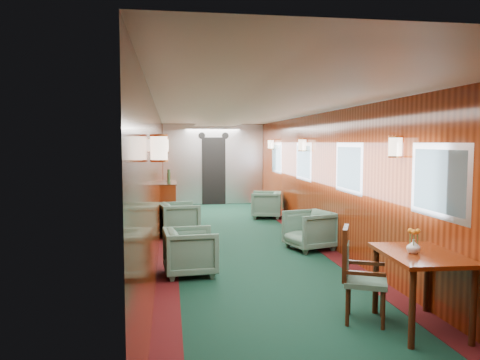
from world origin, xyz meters
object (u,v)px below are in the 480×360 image
at_px(armchair_left_near, 191,252).
at_px(armchair_right_near, 310,230).
at_px(armchair_left_far, 179,219).
at_px(side_chair, 357,270).
at_px(armchair_right_far, 266,205).
at_px(credenza, 168,204).
at_px(dining_table, 421,265).

distance_m(armchair_left_near, armchair_right_near, 2.46).
bearing_deg(armchair_right_near, armchair_left_far, -140.08).
xyz_separation_m(side_chair, armchair_right_far, (0.44, 6.65, -0.21)).
bearing_deg(credenza, side_chair, -71.30).
xyz_separation_m(dining_table, armchair_left_near, (-2.17, 2.24, -0.32)).
height_order(credenza, armchair_right_far, credenza).
xyz_separation_m(armchair_left_far, armchair_right_far, (2.16, 1.95, -0.01)).
xyz_separation_m(dining_table, armchair_right_near, (-0.06, 3.50, -0.31)).
height_order(credenza, armchair_left_far, credenza).
distance_m(armchair_left_far, armchair_right_far, 2.91).
bearing_deg(armchair_left_near, dining_table, -140.67).
xyz_separation_m(credenza, armchair_right_far, (2.37, 0.93, -0.18)).
distance_m(credenza, armchair_left_far, 1.06).
bearing_deg(armchair_left_near, credenza, -0.04).
bearing_deg(armchair_left_far, armchair_right_far, -58.11).
relative_size(credenza, armchair_right_near, 1.71).
relative_size(dining_table, armchair_right_near, 1.44).
distance_m(dining_table, armchair_left_far, 5.49).
height_order(side_chair, armchair_right_near, side_chair).
relative_size(side_chair, armchair_left_far, 1.33).
bearing_deg(credenza, armchair_right_near, -45.95).
xyz_separation_m(armchair_right_near, armchair_right_far, (-0.05, 3.43, -0.01)).
height_order(armchair_left_near, armchair_right_far, armchair_left_near).
relative_size(side_chair, armchair_right_near, 1.33).
relative_size(side_chair, credenza, 0.78).
height_order(armchair_left_far, armchair_right_near, armchair_left_far).
relative_size(credenza, armchair_right_far, 1.76).
relative_size(armchair_left_near, armchair_right_near, 0.97).
bearing_deg(armchair_right_near, credenza, -152.15).
bearing_deg(armchair_right_near, armchair_left_near, -75.35).
height_order(side_chair, armchair_left_near, side_chair).
bearing_deg(armchair_right_far, side_chair, 10.89).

